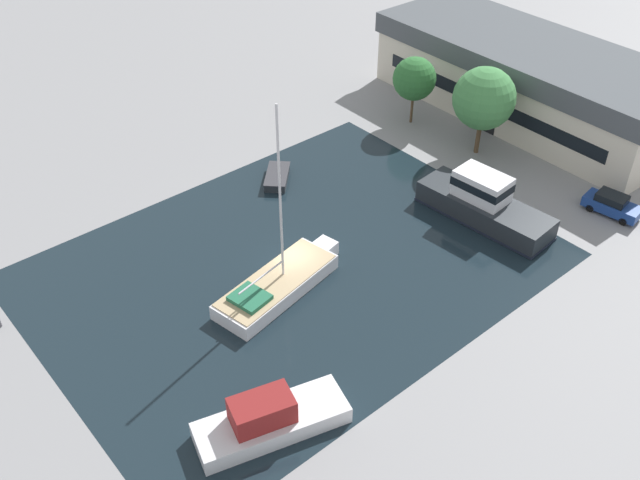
% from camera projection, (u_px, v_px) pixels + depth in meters
% --- Properties ---
extents(ground_plane, '(440.00, 440.00, 0.00)m').
position_uv_depth(ground_plane, '(292.00, 266.00, 49.11)').
color(ground_plane, gray).
extents(water_canal, '(25.44, 33.77, 0.01)m').
position_uv_depth(water_canal, '(292.00, 266.00, 49.10)').
color(water_canal, black).
rests_on(water_canal, ground).
extents(warehouse_building, '(29.17, 11.68, 6.73)m').
position_uv_depth(warehouse_building, '(527.00, 79.00, 64.76)').
color(warehouse_building, beige).
rests_on(warehouse_building, ground).
extents(quay_tree_near_building, '(5.17, 5.17, 7.65)m').
position_uv_depth(quay_tree_near_building, '(484.00, 99.00, 58.05)').
color(quay_tree_near_building, brown).
rests_on(quay_tree_near_building, ground).
extents(quay_tree_by_water, '(3.85, 3.85, 6.20)m').
position_uv_depth(quay_tree_by_water, '(414.00, 79.00, 62.77)').
color(quay_tree_by_water, brown).
rests_on(quay_tree_by_water, ground).
extents(parked_car, '(4.36, 2.28, 1.64)m').
position_uv_depth(parked_car, '(612.00, 204.00, 53.52)').
color(parked_car, navy).
rests_on(parked_car, ground).
extents(sailboat_moored, '(4.81, 10.54, 13.45)m').
position_uv_depth(sailboat_moored, '(278.00, 283.00, 46.69)').
color(sailboat_moored, white).
rests_on(sailboat_moored, water_canal).
extents(motor_cruiser, '(10.69, 4.17, 3.72)m').
position_uv_depth(motor_cruiser, '(484.00, 204.00, 52.67)').
color(motor_cruiser, '#23282D').
rests_on(motor_cruiser, water_canal).
extents(small_dinghy, '(3.89, 3.88, 0.71)m').
position_uv_depth(small_dinghy, '(277.00, 177.00, 57.37)').
color(small_dinghy, '#23282D').
rests_on(small_dinghy, water_canal).
extents(cabin_boat, '(4.91, 8.69, 2.57)m').
position_uv_depth(cabin_boat, '(269.00, 419.00, 37.72)').
color(cabin_boat, silver).
rests_on(cabin_boat, water_canal).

